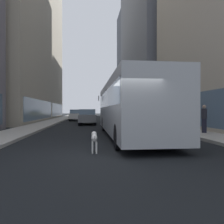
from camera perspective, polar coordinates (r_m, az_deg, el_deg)
name	(u,v)px	position (r m, az deg, el deg)	size (l,w,h in m)	color
ground_plane	(94,118)	(42.35, -4.85, -1.59)	(120.00, 120.00, 0.00)	black
sidewalk_left	(65,118)	(42.58, -12.54, -1.48)	(2.40, 110.00, 0.15)	#ADA89E
sidewalk_right	(122,117)	(42.87, 2.79, -1.46)	(2.40, 110.00, 0.15)	#ADA89E
building_left_far	(34,37)	(47.64, -20.16, 18.23)	(9.31, 15.04, 32.15)	#B2A893
building_right_mid	(163,23)	(41.31, 13.48, 22.09)	(11.72, 21.08, 33.50)	slate
building_right_far	(137,63)	(58.62, 6.80, 12.94)	(9.11, 14.49, 28.38)	#4C515B
transit_bus	(128,106)	(12.41, 4.27, 1.68)	(2.78, 11.53, 3.05)	#999EA3
car_yellow_taxi	(88,113)	(49.44, -6.45, -0.34)	(1.81, 4.57, 1.62)	yellow
car_white_van	(77,115)	(31.52, -9.44, -0.80)	(1.93, 4.22, 1.62)	silver
car_grey_wagon	(87,117)	(22.97, -6.62, -1.26)	(1.78, 4.68, 1.62)	slate
dalmatian_dog	(94,138)	(7.76, -4.76, -6.96)	(0.22, 0.96, 0.72)	white
pedestrian_with_handbag	(183,118)	(15.06, 18.45, -1.47)	(0.45, 0.34, 1.69)	#1E1E2D
pedestrian_in_coat	(204,119)	(14.09, 23.44, -1.62)	(0.34, 0.34, 1.69)	#1E1E2D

